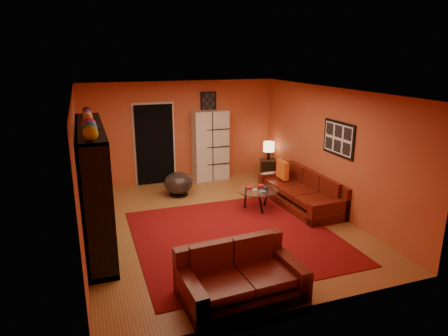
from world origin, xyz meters
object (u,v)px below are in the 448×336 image
object	(u,v)px
table_lamp	(269,147)
entertainment_unit	(94,185)
coffee_table	(258,192)
loveseat	(239,276)
side_table	(268,169)
tv	(98,191)
bowl_chair	(178,183)
sofa	(304,192)
storage_cabinet	(210,146)

from	to	relation	value
table_lamp	entertainment_unit	bearing A→B (deg)	-151.95
coffee_table	table_lamp	world-z (taller)	table_lamp
loveseat	side_table	world-z (taller)	loveseat
entertainment_unit	tv	xyz separation A→B (m)	(0.05, -0.10, -0.08)
loveseat	bowl_chair	distance (m)	4.25
bowl_chair	sofa	bearing A→B (deg)	-31.09
sofa	storage_cabinet	distance (m)	2.91
side_table	table_lamp	size ratio (longest dim) A/B	1.02
sofa	bowl_chair	size ratio (longest dim) A/B	3.46
tv	coffee_table	distance (m)	3.34
coffee_table	storage_cabinet	bearing A→B (deg)	96.89
loveseat	storage_cabinet	bearing A→B (deg)	-17.03
tv	bowl_chair	size ratio (longest dim) A/B	1.25
side_table	table_lamp	distance (m)	0.60
storage_cabinet	bowl_chair	bearing A→B (deg)	-142.33
coffee_table	table_lamp	xyz separation A→B (m)	(1.22, 2.02, 0.45)
tv	storage_cabinet	xyz separation A→B (m)	(2.96, 2.90, -0.05)
tv	loveseat	world-z (taller)	tv
sofa	loveseat	world-z (taller)	same
table_lamp	storage_cabinet	bearing A→B (deg)	165.59
loveseat	table_lamp	xyz separation A→B (m)	(2.76, 4.82, 0.57)
sofa	table_lamp	xyz separation A→B (m)	(0.11, 2.08, 0.57)
tv	loveseat	size ratio (longest dim) A/B	0.50
side_table	bowl_chair	bearing A→B (deg)	-167.69
bowl_chair	loveseat	bearing A→B (deg)	-91.93
storage_cabinet	bowl_chair	size ratio (longest dim) A/B	2.67
tv	bowl_chair	distance (m)	2.76
tv	bowl_chair	bearing A→B (deg)	-43.78
storage_cabinet	bowl_chair	distance (m)	1.59
tv	side_table	distance (m)	5.18
entertainment_unit	tv	world-z (taller)	entertainment_unit
storage_cabinet	table_lamp	distance (m)	1.56
sofa	side_table	xyz separation A→B (m)	(0.11, 2.08, -0.03)
table_lamp	bowl_chair	bearing A→B (deg)	-167.69
entertainment_unit	side_table	bearing A→B (deg)	28.05
loveseat	bowl_chair	xyz separation A→B (m)	(0.14, 4.25, 0.02)
tv	bowl_chair	xyz separation A→B (m)	(1.86, 1.94, -0.67)
coffee_table	side_table	world-z (taller)	side_table
tv	sofa	xyz separation A→B (m)	(4.37, 0.42, -0.69)
loveseat	bowl_chair	bearing A→B (deg)	-5.50
entertainment_unit	sofa	xyz separation A→B (m)	(4.42, 0.33, -0.77)
tv	storage_cabinet	distance (m)	4.14
coffee_table	sofa	bearing A→B (deg)	-3.19
sofa	storage_cabinet	size ratio (longest dim) A/B	1.30
storage_cabinet	table_lamp	world-z (taller)	storage_cabinet
storage_cabinet	table_lamp	size ratio (longest dim) A/B	3.74
loveseat	storage_cabinet	xyz separation A→B (m)	(1.25, 5.21, 0.64)
entertainment_unit	loveseat	world-z (taller)	entertainment_unit
coffee_table	bowl_chair	bearing A→B (deg)	133.90
side_table	coffee_table	bearing A→B (deg)	-121.15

